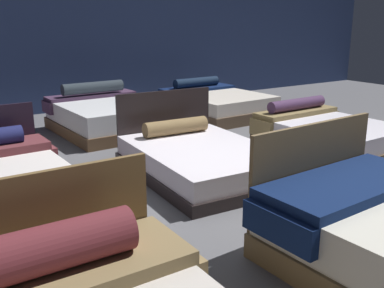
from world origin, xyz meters
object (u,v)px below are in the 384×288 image
at_px(bed_7, 109,116).
at_px(bed_8, 216,104).
at_px(bed_5, 328,133).
at_px(bed_4, 200,158).

xyz_separation_m(bed_7, bed_8, (2.29, -0.00, -0.03)).
bearing_deg(bed_5, bed_4, 177.32).
relative_size(bed_4, bed_5, 1.11).
relative_size(bed_7, bed_8, 1.00).
distance_m(bed_4, bed_7, 2.69).
xyz_separation_m(bed_4, bed_8, (2.21, 2.69, 0.04)).
bearing_deg(bed_8, bed_4, -131.81).
height_order(bed_5, bed_7, bed_7).
xyz_separation_m(bed_5, bed_8, (-0.06, 2.74, 0.02)).
bearing_deg(bed_4, bed_7, 94.83).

